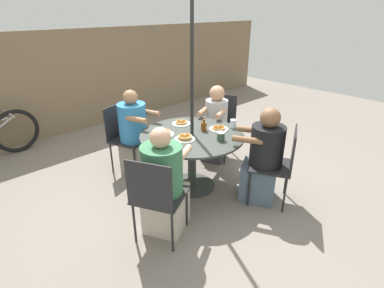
{
  "coord_description": "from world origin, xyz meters",
  "views": [
    {
      "loc": [
        -2.29,
        -2.42,
        2.12
      ],
      "look_at": [
        0.0,
        0.0,
        0.6
      ],
      "focal_mm": 28.0,
      "sensor_mm": 36.0,
      "label": 1
    }
  ],
  "objects": [
    {
      "name": "coffee_cup",
      "position": [
        0.12,
        -0.36,
        0.78
      ],
      "size": [
        0.09,
        0.09,
        0.1
      ],
      "color": "#33513D",
      "rests_on": "patio_table"
    },
    {
      "name": "patio_chair_east",
      "position": [
        0.96,
        0.41,
        0.54
      ],
      "size": [
        0.61,
        0.61,
        0.93
      ],
      "rotation": [
        0.0,
        0.0,
        -4.31
      ],
      "color": "#232326",
      "rests_on": "ground"
    },
    {
      "name": "diner_north",
      "position": [
        0.41,
        -0.76,
        0.52
      ],
      "size": [
        0.56,
        0.62,
        1.15
      ],
      "rotation": [
        0.0,
        0.0,
        0.49
      ],
      "color": "slate",
      "rests_on": "ground"
    },
    {
      "name": "patio_chair_west",
      "position": [
        -0.92,
        -0.49,
        0.54
      ],
      "size": [
        0.63,
        0.63,
        0.93
      ],
      "rotation": [
        0.0,
        0.0,
        -1.08
      ],
      "color": "#232326",
      "rests_on": "ground"
    },
    {
      "name": "back_fence",
      "position": [
        0.0,
        2.94,
        0.9
      ],
      "size": [
        10.0,
        0.06,
        1.79
      ],
      "primitive_type": "cube",
      "color": "#7A664C",
      "rests_on": "ground"
    },
    {
      "name": "umbrella_pole",
      "position": [
        0.0,
        0.0,
        1.23
      ],
      "size": [
        0.04,
        0.04,
        2.46
      ],
      "primitive_type": "cylinder",
      "color": "black",
      "rests_on": "ground"
    },
    {
      "name": "patio_table",
      "position": [
        0.0,
        0.0,
        0.59
      ],
      "size": [
        1.26,
        1.26,
        0.73
      ],
      "color": "#383D38",
      "rests_on": "ground"
    },
    {
      "name": "diner_south",
      "position": [
        -0.29,
        0.81,
        0.53
      ],
      "size": [
        0.5,
        0.56,
        1.17
      ],
      "rotation": [
        0.0,
        0.0,
        -2.8
      ],
      "color": "gray",
      "rests_on": "ground"
    },
    {
      "name": "patio_chair_north",
      "position": [
        0.49,
        -0.92,
        0.54
      ],
      "size": [
        0.63,
        0.63,
        0.93
      ],
      "rotation": [
        0.0,
        0.0,
        0.49
      ],
      "color": "#232326",
      "rests_on": "ground"
    },
    {
      "name": "pancake_plate_b",
      "position": [
        -0.25,
        0.22,
        0.75
      ],
      "size": [
        0.24,
        0.24,
        0.07
      ],
      "color": "white",
      "rests_on": "patio_table"
    },
    {
      "name": "diner_west",
      "position": [
        -0.76,
        -0.4,
        0.51
      ],
      "size": [
        0.6,
        0.56,
        1.14
      ],
      "rotation": [
        0.0,
        0.0,
        -1.08
      ],
      "color": "beige",
      "rests_on": "ground"
    },
    {
      "name": "pancake_plate_a",
      "position": [
        0.14,
        0.35,
        0.74
      ],
      "size": [
        0.24,
        0.24,
        0.05
      ],
      "color": "white",
      "rests_on": "patio_table"
    },
    {
      "name": "pancake_plate_c",
      "position": [
        -0.17,
        -0.06,
        0.75
      ],
      "size": [
        0.24,
        0.24,
        0.06
      ],
      "color": "white",
      "rests_on": "patio_table"
    },
    {
      "name": "patio_chair_south",
      "position": [
        -0.35,
        0.99,
        0.54
      ],
      "size": [
        0.59,
        0.59,
        0.93
      ],
      "rotation": [
        0.0,
        0.0,
        -2.8
      ],
      "color": "#232326",
      "rests_on": "ground"
    },
    {
      "name": "drinking_glass_b",
      "position": [
        -0.4,
        -0.04,
        0.78
      ],
      "size": [
        0.06,
        0.06,
        0.1
      ],
      "primitive_type": "cylinder",
      "color": "silver",
      "rests_on": "patio_table"
    },
    {
      "name": "drinking_glass_a",
      "position": [
        0.53,
        -0.2,
        0.78
      ],
      "size": [
        0.08,
        0.08,
        0.11
      ],
      "primitive_type": "cylinder",
      "color": "silver",
      "rests_on": "patio_table"
    },
    {
      "name": "pancake_plate_d",
      "position": [
        0.35,
        -0.11,
        0.74
      ],
      "size": [
        0.24,
        0.24,
        0.04
      ],
      "color": "white",
      "rests_on": "patio_table"
    },
    {
      "name": "diner_east",
      "position": [
        0.79,
        0.34,
        0.52
      ],
      "size": [
        0.56,
        0.48,
        1.12
      ],
      "rotation": [
        0.0,
        0.0,
        -4.31
      ],
      "color": "#3D3D42",
      "rests_on": "ground"
    },
    {
      "name": "ground_plane",
      "position": [
        0.0,
        0.0,
        0.0
      ],
      "size": [
        12.0,
        12.0,
        0.0
      ],
      "primitive_type": "plane",
      "color": "gray"
    },
    {
      "name": "syrup_bottle",
      "position": [
        0.19,
        -0.02,
        0.78
      ],
      "size": [
        0.09,
        0.07,
        0.15
      ],
      "color": "brown",
      "rests_on": "patio_table"
    }
  ]
}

